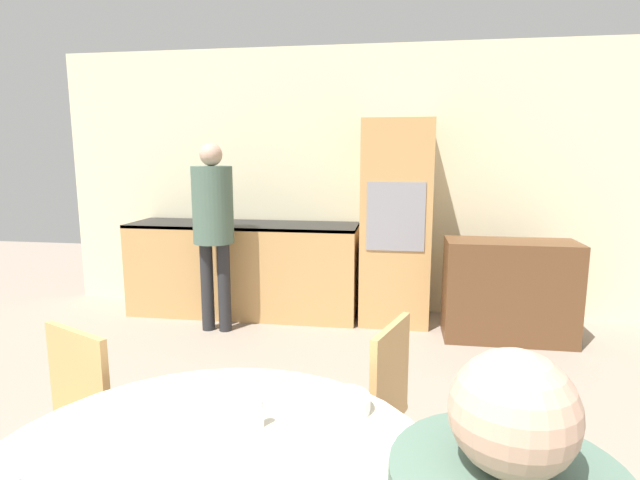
{
  "coord_description": "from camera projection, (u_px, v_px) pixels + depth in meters",
  "views": [
    {
      "loc": [
        0.4,
        0.0,
        1.56
      ],
      "look_at": [
        -0.02,
        2.74,
        1.09
      ],
      "focal_mm": 28.0,
      "sensor_mm": 36.0,
      "label": 1
    }
  ],
  "objects": [
    {
      "name": "wall_back",
      "position": [
        357.0,
        182.0,
        4.95
      ],
      "size": [
        6.1,
        0.05,
        2.6
      ],
      "color": "beige",
      "rests_on": "ground_plane"
    },
    {
      "name": "kitchen_counter",
      "position": [
        244.0,
        267.0,
        4.92
      ],
      "size": [
        2.23,
        0.6,
        0.9
      ],
      "color": "tan",
      "rests_on": "ground_plane"
    },
    {
      "name": "oven_unit",
      "position": [
        396.0,
        223.0,
        4.63
      ],
      "size": [
        0.63,
        0.59,
        1.88
      ],
      "color": "tan",
      "rests_on": "ground_plane"
    },
    {
      "name": "sideboard",
      "position": [
        509.0,
        291.0,
        4.22
      ],
      "size": [
        1.07,
        0.45,
        0.86
      ],
      "color": "brown",
      "rests_on": "ground_plane"
    },
    {
      "name": "chair_far_left",
      "position": [
        58.0,
        433.0,
        1.92
      ],
      "size": [
        0.53,
        0.53,
        0.89
      ],
      "rotation": [
        0.0,
        0.0,
        5.85
      ],
      "color": "tan",
      "rests_on": "ground_plane"
    },
    {
      "name": "chair_far_right",
      "position": [
        367.0,
        409.0,
        2.1
      ],
      "size": [
        0.51,
        0.51,
        0.89
      ],
      "rotation": [
        0.0,
        0.0,
        4.38
      ],
      "color": "tan",
      "rests_on": "ground_plane"
    },
    {
      "name": "person_standing",
      "position": [
        213.0,
        217.0,
        4.34
      ],
      "size": [
        0.35,
        0.35,
        1.66
      ],
      "color": "#262628",
      "rests_on": "ground_plane"
    },
    {
      "name": "bowl_centre",
      "position": [
        344.0,
        403.0,
        1.63
      ],
      "size": [
        0.17,
        0.17,
        0.05
      ],
      "color": "white",
      "rests_on": "dining_table"
    },
    {
      "name": "salt_shaker",
      "position": [
        259.0,
        413.0,
        1.53
      ],
      "size": [
        0.03,
        0.03,
        0.09
      ],
      "color": "white",
      "rests_on": "dining_table"
    }
  ]
}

